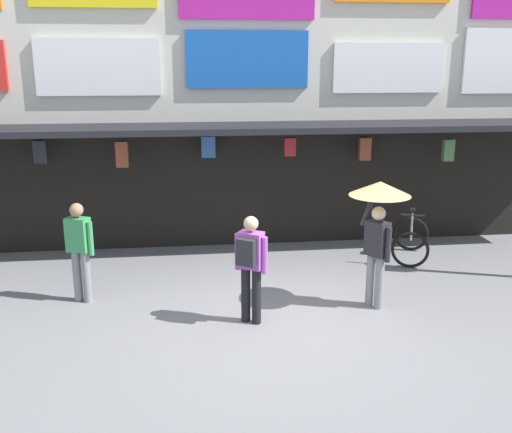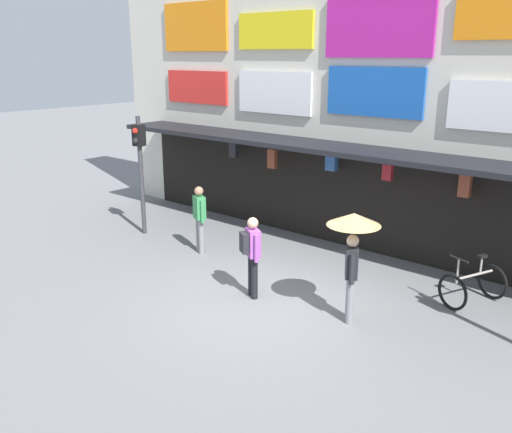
% 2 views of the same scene
% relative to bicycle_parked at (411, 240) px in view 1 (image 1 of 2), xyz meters
% --- Properties ---
extents(ground_plane, '(80.00, 80.00, 0.00)m').
position_rel_bicycle_parked_xyz_m(ground_plane, '(-3.14, -2.59, -0.39)').
color(ground_plane, slate).
extents(shopfront, '(18.00, 2.60, 8.00)m').
position_rel_bicycle_parked_xyz_m(shopfront, '(-3.14, 1.97, 3.57)').
color(shopfront, beige).
rests_on(shopfront, ground).
extents(bicycle_parked, '(1.10, 1.35, 1.05)m').
position_rel_bicycle_parked_xyz_m(bicycle_parked, '(0.00, 0.00, 0.00)').
color(bicycle_parked, black).
rests_on(bicycle_parked, ground).
extents(pedestrian_in_black, '(0.49, 0.35, 1.68)m').
position_rel_bicycle_parked_xyz_m(pedestrian_in_black, '(-6.20, -1.41, 0.55)').
color(pedestrian_in_black, gray).
rests_on(pedestrian_in_black, ground).
extents(pedestrian_with_umbrella, '(0.96, 0.96, 2.08)m').
position_rel_bicycle_parked_xyz_m(pedestrian_with_umbrella, '(-1.46, -2.20, 1.25)').
color(pedestrian_with_umbrella, gray).
rests_on(pedestrian_with_umbrella, ground).
extents(pedestrian_in_blue, '(0.48, 0.46, 1.68)m').
position_rel_bicycle_parked_xyz_m(pedestrian_in_blue, '(-3.52, -2.56, 0.59)').
color(pedestrian_in_blue, black).
rests_on(pedestrian_in_blue, ground).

